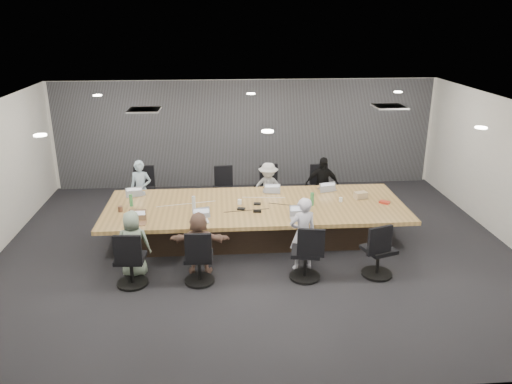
{
  "coord_description": "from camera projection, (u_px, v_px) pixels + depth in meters",
  "views": [
    {
      "loc": [
        -0.7,
        -8.84,
        4.37
      ],
      "look_at": [
        0.0,
        0.4,
        1.05
      ],
      "focal_mm": 35.0,
      "sensor_mm": 36.0,
      "label": 1
    }
  ],
  "objects": [
    {
      "name": "laptop_2",
      "position": [
        271.0,
        191.0,
        10.82
      ],
      "size": [
        0.36,
        0.27,
        0.02
      ],
      "primitive_type": "cube",
      "rotation": [
        0.0,
        0.0,
        3.05
      ],
      "color": "#B2B2B7",
      "rests_on": "conference_table"
    },
    {
      "name": "chair_2",
      "position": [
        267.0,
        192.0,
        11.78
      ],
      "size": [
        0.68,
        0.68,
        0.81
      ],
      "primitive_type": null,
      "rotation": [
        0.0,
        0.0,
        3.44
      ],
      "color": "black",
      "rests_on": "ground"
    },
    {
      "name": "person_2",
      "position": [
        268.0,
        188.0,
        11.38
      ],
      "size": [
        0.84,
        0.55,
        1.21
      ],
      "primitive_type": "imported",
      "rotation": [
        0.0,
        0.0,
        6.15
      ],
      "color": "#A6A6A6",
      "rests_on": "ground"
    },
    {
      "name": "curtain",
      "position": [
        246.0,
        134.0,
        13.03
      ],
      "size": [
        9.8,
        0.04,
        2.8
      ],
      "primitive_type": "cube",
      "color": "#4F4F55",
      "rests_on": "ground"
    },
    {
      "name": "laptop_4",
      "position": [
        137.0,
        223.0,
        9.13
      ],
      "size": [
        0.33,
        0.23,
        0.02
      ],
      "primitive_type": "cube",
      "rotation": [
        0.0,
        0.0,
        -0.03
      ],
      "color": "#8C6647",
      "rests_on": "conference_table"
    },
    {
      "name": "floor",
      "position": [
        258.0,
        249.0,
        9.82
      ],
      "size": [
        10.0,
        8.0,
        0.0
      ],
      "primitive_type": "cube",
      "color": "black",
      "rests_on": "ground"
    },
    {
      "name": "laptop_6",
      "position": [
        298.0,
        219.0,
        9.34
      ],
      "size": [
        0.29,
        0.2,
        0.02
      ],
      "primitive_type": "cube",
      "rotation": [
        0.0,
        0.0,
        0.02
      ],
      "color": "#B2B2B7",
      "rests_on": "conference_table"
    },
    {
      "name": "laptop_3",
      "position": [
        327.0,
        189.0,
        10.91
      ],
      "size": [
        0.39,
        0.3,
        0.02
      ],
      "primitive_type": "cube",
      "rotation": [
        0.0,
        0.0,
        3.32
      ],
      "color": "#B2B2B7",
      "rests_on": "conference_table"
    },
    {
      "name": "conference_table",
      "position": [
        256.0,
        220.0,
        10.16
      ],
      "size": [
        6.0,
        2.2,
        0.74
      ],
      "color": "#32241A",
      "rests_on": "ground"
    },
    {
      "name": "stapler",
      "position": [
        257.0,
        211.0,
        9.64
      ],
      "size": [
        0.16,
        0.06,
        0.06
      ],
      "primitive_type": "cube",
      "rotation": [
        0.0,
        0.0,
        -0.12
      ],
      "color": "black",
      "rests_on": "conference_table"
    },
    {
      "name": "chair_6",
      "position": [
        306.0,
        256.0,
        8.61
      ],
      "size": [
        0.67,
        0.67,
        0.85
      ],
      "primitive_type": null,
      "rotation": [
        0.0,
        0.0,
        -0.2
      ],
      "color": "black",
      "rests_on": "ground"
    },
    {
      "name": "chair_4",
      "position": [
        131.0,
        263.0,
        8.4
      ],
      "size": [
        0.6,
        0.6,
        0.83
      ],
      "primitive_type": null,
      "rotation": [
        0.0,
        0.0,
        -0.06
      ],
      "color": "black",
      "rests_on": "ground"
    },
    {
      "name": "person_4",
      "position": [
        133.0,
        244.0,
        8.66
      ],
      "size": [
        0.59,
        0.38,
        1.2
      ],
      "primitive_type": "imported",
      "rotation": [
        0.0,
        0.0,
        3.14
      ],
      "color": "gray",
      "rests_on": "ground"
    },
    {
      "name": "canvas_bag",
      "position": [
        361.0,
        195.0,
        10.37
      ],
      "size": [
        0.29,
        0.22,
        0.14
      ],
      "primitive_type": "cube",
      "rotation": [
        0.0,
        0.0,
        0.28
      ],
      "color": "tan",
      "rests_on": "conference_table"
    },
    {
      "name": "chair_0",
      "position": [
        144.0,
        194.0,
        11.57
      ],
      "size": [
        0.6,
        0.6,
        0.87
      ],
      "primitive_type": null,
      "rotation": [
        0.0,
        0.0,
        3.17
      ],
      "color": "black",
      "rests_on": "ground"
    },
    {
      "name": "wall_back",
      "position": [
        246.0,
        133.0,
        13.11
      ],
      "size": [
        10.0,
        0.0,
        2.8
      ],
      "primitive_type": "cube",
      "rotation": [
        1.57,
        0.0,
        0.0
      ],
      "color": "silver",
      "rests_on": "ground"
    },
    {
      "name": "chair_5",
      "position": [
        199.0,
        261.0,
        8.48
      ],
      "size": [
        0.57,
        0.57,
        0.81
      ],
      "primitive_type": null,
      "rotation": [
        0.0,
        0.0,
        -0.04
      ],
      "color": "black",
      "rests_on": "ground"
    },
    {
      "name": "bottle_clear",
      "position": [
        194.0,
        202.0,
        9.85
      ],
      "size": [
        0.09,
        0.09,
        0.24
      ],
      "primitive_type": "cylinder",
      "rotation": [
        0.0,
        0.0,
        -0.36
      ],
      "color": "silver",
      "rests_on": "conference_table"
    },
    {
      "name": "chair_3",
      "position": [
        318.0,
        191.0,
        11.87
      ],
      "size": [
        0.6,
        0.6,
        0.79
      ],
      "primitive_type": null,
      "rotation": [
        0.0,
        0.0,
        3.29
      ],
      "color": "black",
      "rests_on": "ground"
    },
    {
      "name": "cup_white_far",
      "position": [
        240.0,
        202.0,
        10.06
      ],
      "size": [
        0.09,
        0.09,
        0.1
      ],
      "primitive_type": "cylinder",
      "rotation": [
        0.0,
        0.0,
        0.08
      ],
      "color": "white",
      "rests_on": "conference_table"
    },
    {
      "name": "person_5",
      "position": [
        199.0,
        243.0,
        8.75
      ],
      "size": [
        1.09,
        0.41,
        1.15
      ],
      "primitive_type": "imported",
      "rotation": [
        0.0,
        0.0,
        3.08
      ],
      "color": "#825E4F",
      "rests_on": "ground"
    },
    {
      "name": "mic_right",
      "position": [
        257.0,
        204.0,
        10.06
      ],
      "size": [
        0.15,
        0.11,
        0.03
      ],
      "primitive_type": "cube",
      "rotation": [
        0.0,
        0.0,
        -0.09
      ],
      "color": "black",
      "rests_on": "conference_table"
    },
    {
      "name": "person_6",
      "position": [
        303.0,
        234.0,
        8.85
      ],
      "size": [
        0.56,
        0.43,
        1.37
      ],
      "primitive_type": "imported",
      "rotation": [
        0.0,
        0.0,
        3.37
      ],
      "color": "silver",
      "rests_on": "ground"
    },
    {
      "name": "snack_packet",
      "position": [
        384.0,
        202.0,
        10.12
      ],
      "size": [
        0.23,
        0.22,
        0.04
      ],
      "primitive_type": "cube",
      "rotation": [
        0.0,
        0.0,
        -0.67
      ],
      "color": "red",
      "rests_on": "conference_table"
    },
    {
      "name": "chair_1",
      "position": [
        223.0,
        193.0,
        11.71
      ],
      "size": [
        0.58,
        0.58,
        0.8
      ],
      "primitive_type": null,
      "rotation": [
        0.0,
        0.0,
        3.22
      ],
      "color": "black",
      "rests_on": "ground"
    },
    {
      "name": "bottle_green_left",
      "position": [
        131.0,
        200.0,
        9.94
      ],
      "size": [
        0.07,
        0.07,
        0.25
      ],
      "primitive_type": "cylinder",
      "rotation": [
        0.0,
        0.0,
        0.06
      ],
      "color": "#3B8B4A",
      "rests_on": "conference_table"
    },
    {
      "name": "cup_white_near",
      "position": [
        341.0,
        200.0,
        10.19
      ],
      "size": [
        0.09,
        0.09,
        0.09
      ],
      "primitive_type": "cylinder",
      "rotation": [
        0.0,
        0.0,
        -0.33
      ],
      "color": "white",
      "rests_on": "conference_table"
    },
    {
      "name": "mug_brown",
      "position": [
        120.0,
        209.0,
        9.68
      ],
      "size": [
        0.11,
        0.11,
        0.11
      ],
      "primitive_type": "cylinder",
      "rotation": [
        0.0,
        0.0,
        -0.18
      ],
      "color": "brown",
      "rests_on": "conference_table"
    },
    {
      "name": "wall_front",
      "position": [
        286.0,
        294.0,
        5.6
      ],
      "size": [
        10.0,
        0.0,
        2.8
      ],
      "primitive_type": "cube",
      "rotation": [
        -1.57,
        0.0,
        0.0
      ],
      "color": "silver",
      "rests_on": "ground"
    },
    {
      "name": "laptop_0",
      "position": [
        137.0,
        194.0,
        10.61
      ],
      "size": [
        0.38,
        0.29,
        0.02
      ],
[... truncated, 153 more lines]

